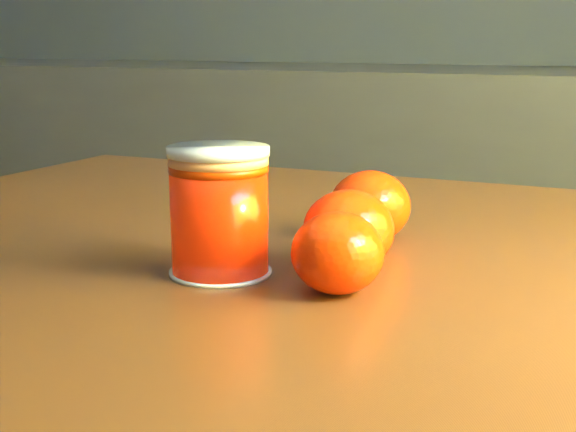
% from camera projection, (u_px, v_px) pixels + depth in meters
% --- Properties ---
extents(kitchen_counter, '(3.15, 0.60, 0.90)m').
position_uv_depth(kitchen_counter, '(239.00, 222.00, 2.33)').
color(kitchen_counter, '#424347').
rests_on(kitchen_counter, ground).
extents(table, '(1.07, 0.75, 0.80)m').
position_uv_depth(table, '(345.00, 366.00, 0.69)').
color(table, brown).
rests_on(table, ground).
extents(juice_glass, '(0.08, 0.08, 0.09)m').
position_uv_depth(juice_glass, '(219.00, 212.00, 0.59)').
color(juice_glass, red).
rests_on(juice_glass, table).
extents(orange_front, '(0.08, 0.08, 0.06)m').
position_uv_depth(orange_front, '(349.00, 230.00, 0.61)').
color(orange_front, '#FF3305').
rests_on(orange_front, table).
extents(orange_back, '(0.09, 0.09, 0.06)m').
position_uv_depth(orange_back, '(370.00, 206.00, 0.69)').
color(orange_back, '#FF3305').
rests_on(orange_back, table).
extents(orange_extra, '(0.07, 0.07, 0.06)m').
position_uv_depth(orange_extra, '(338.00, 253.00, 0.55)').
color(orange_extra, '#FF3305').
rests_on(orange_extra, table).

